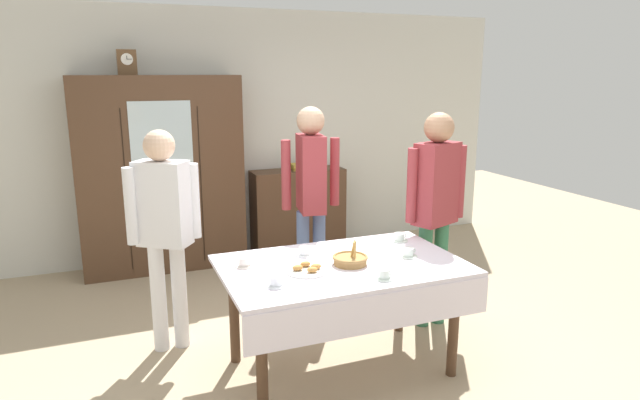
{
  "coord_description": "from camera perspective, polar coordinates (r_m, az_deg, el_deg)",
  "views": [
    {
      "loc": [
        -1.42,
        -3.38,
        2.03
      ],
      "look_at": [
        0.0,
        0.2,
        1.13
      ],
      "focal_mm": 30.7,
      "sensor_mm": 36.0,
      "label": 1
    }
  ],
  "objects": [
    {
      "name": "tea_cup_front_edge",
      "position": [
        3.84,
        -1.59,
        -5.42
      ],
      "size": [
        0.13,
        0.13,
        0.06
      ],
      "color": "white",
      "rests_on": "dining_table"
    },
    {
      "name": "back_wall",
      "position": [
        6.23,
        -8.36,
        6.79
      ],
      "size": [
        6.4,
        0.1,
        2.7
      ],
      "primitive_type": "cube",
      "color": "silver",
      "rests_on": "ground"
    },
    {
      "name": "tea_cup_mid_right",
      "position": [
        3.32,
        -4.6,
        -8.49
      ],
      "size": [
        0.13,
        0.13,
        0.06
      ],
      "color": "white",
      "rests_on": "dining_table"
    },
    {
      "name": "tea_cup_center",
      "position": [
        3.44,
        6.71,
        -7.73
      ],
      "size": [
        0.13,
        0.13,
        0.06
      ],
      "color": "silver",
      "rests_on": "dining_table"
    },
    {
      "name": "pastry_plate",
      "position": [
        3.55,
        -1.35,
        -7.23
      ],
      "size": [
        0.28,
        0.28,
        0.05
      ],
      "color": "white",
      "rests_on": "dining_table"
    },
    {
      "name": "spoon_far_left",
      "position": [
        3.48,
        -4.97,
        -7.89
      ],
      "size": [
        0.12,
        0.02,
        0.01
      ],
      "color": "silver",
      "rests_on": "dining_table"
    },
    {
      "name": "wall_cabinet",
      "position": [
        5.85,
        -16.18,
        2.55
      ],
      "size": [
        1.63,
        0.46,
        2.0
      ],
      "color": "#4C3321",
      "rests_on": "ground"
    },
    {
      "name": "spoon_mid_right",
      "position": [
        3.69,
        12.61,
        -6.94
      ],
      "size": [
        0.12,
        0.02,
        0.01
      ],
      "color": "silver",
      "rests_on": "dining_table"
    },
    {
      "name": "book_stack",
      "position": [
        6.22,
        -2.34,
        3.5
      ],
      "size": [
        0.16,
        0.21,
        0.07
      ],
      "color": "#B29333",
      "rests_on": "bookshelf_low"
    },
    {
      "name": "mantel_clock",
      "position": [
        5.74,
        -19.49,
        13.38
      ],
      "size": [
        0.18,
        0.11,
        0.24
      ],
      "color": "brown",
      "rests_on": "wall_cabinet"
    },
    {
      "name": "person_by_cabinet",
      "position": [
        4.07,
        -15.95,
        -1.97
      ],
      "size": [
        0.52,
        0.37,
        1.64
      ],
      "color": "silver",
      "rests_on": "ground"
    },
    {
      "name": "bread_basket",
      "position": [
        3.67,
        3.17,
        -6.2
      ],
      "size": [
        0.24,
        0.24,
        0.16
      ],
      "color": "#9E7542",
      "rests_on": "dining_table"
    },
    {
      "name": "tea_cup_near_left",
      "position": [
        3.86,
        9.16,
        -5.46
      ],
      "size": [
        0.13,
        0.13,
        0.06
      ],
      "color": "silver",
      "rests_on": "dining_table"
    },
    {
      "name": "tea_cup_far_left",
      "position": [
        4.2,
        8.29,
        -3.91
      ],
      "size": [
        0.13,
        0.13,
        0.06
      ],
      "color": "silver",
      "rests_on": "dining_table"
    },
    {
      "name": "dining_table",
      "position": [
        3.71,
        2.49,
        -8.34
      ],
      "size": [
        1.62,
        1.01,
        0.78
      ],
      "color": "#4C3321",
      "rests_on": "ground"
    },
    {
      "name": "ground_plane",
      "position": [
        4.19,
        1.04,
        -15.77
      ],
      "size": [
        12.0,
        12.0,
        0.0
      ],
      "primitive_type": "plane",
      "color": "tan",
      "rests_on": "ground"
    },
    {
      "name": "person_behind_table_right",
      "position": [
        4.65,
        -0.96,
        1.39
      ],
      "size": [
        0.52,
        0.39,
        1.75
      ],
      "color": "slate",
      "rests_on": "ground"
    },
    {
      "name": "bookshelf_low",
      "position": [
        6.32,
        -2.29,
        -1.07
      ],
      "size": [
        1.06,
        0.35,
        0.95
      ],
      "color": "#4C3321",
      "rests_on": "ground"
    },
    {
      "name": "tea_cup_far_right",
      "position": [
        3.66,
        -7.86,
        -6.48
      ],
      "size": [
        0.13,
        0.13,
        0.06
      ],
      "color": "white",
      "rests_on": "dining_table"
    },
    {
      "name": "person_beside_shelf",
      "position": [
        4.39,
        11.96,
        0.2
      ],
      "size": [
        0.52,
        0.32,
        1.73
      ],
      "color": "#33704C",
      "rests_on": "ground"
    },
    {
      "name": "spoon_near_right",
      "position": [
        3.78,
        -5.32,
        -6.15
      ],
      "size": [
        0.12,
        0.02,
        0.01
      ],
      "color": "silver",
      "rests_on": "dining_table"
    }
  ]
}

